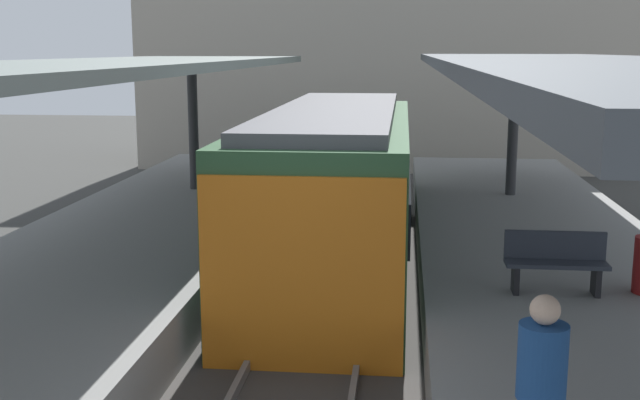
% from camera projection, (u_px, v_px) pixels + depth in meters
% --- Properties ---
extents(ground_plane, '(80.00, 80.00, 0.00)m').
position_uv_depth(ground_plane, '(313.00, 350.00, 11.60)').
color(ground_plane, '#383835').
extents(platform_left, '(4.40, 28.00, 1.00)m').
position_uv_depth(platform_left, '(63.00, 309.00, 11.90)').
color(platform_left, gray).
rests_on(platform_left, ground_plane).
extents(platform_right, '(4.40, 28.00, 1.00)m').
position_uv_depth(platform_right, '(580.00, 328.00, 11.11)').
color(platform_right, gray).
rests_on(platform_right, ground_plane).
extents(track_ballast, '(3.20, 28.00, 0.20)m').
position_uv_depth(track_ballast, '(313.00, 344.00, 11.58)').
color(track_ballast, '#423F3D').
rests_on(track_ballast, ground_plane).
extents(rail_near_side, '(0.08, 28.00, 0.14)m').
position_uv_depth(rail_near_side, '(264.00, 331.00, 11.62)').
color(rail_near_side, slate).
rests_on(rail_near_side, track_ballast).
extents(rail_far_side, '(0.08, 28.00, 0.14)m').
position_uv_depth(rail_far_side, '(362.00, 335.00, 11.47)').
color(rail_far_side, slate).
rests_on(rail_far_side, track_ballast).
extents(commuter_train, '(2.78, 10.15, 3.10)m').
position_uv_depth(commuter_train, '(335.00, 190.00, 14.97)').
color(commuter_train, '#2D5633').
rests_on(commuter_train, track_ballast).
extents(canopy_left, '(4.18, 21.00, 3.17)m').
position_uv_depth(canopy_left, '(87.00, 69.00, 12.59)').
color(canopy_left, '#333335').
rests_on(canopy_left, platform_left).
extents(canopy_right, '(4.18, 21.00, 3.24)m').
position_uv_depth(canopy_right, '(574.00, 66.00, 11.79)').
color(canopy_right, '#333335').
rests_on(canopy_right, platform_right).
extents(platform_bench, '(1.40, 0.41, 0.86)m').
position_uv_depth(platform_bench, '(556.00, 260.00, 10.99)').
color(platform_bench, black).
rests_on(platform_bench, platform_right).
extents(passenger_near_bench, '(0.36, 0.36, 1.65)m').
position_uv_depth(passenger_near_bench, '(540.00, 399.00, 5.74)').
color(passenger_near_bench, '#998460').
rests_on(passenger_near_bench, platform_right).
extents(station_building_backdrop, '(18.00, 6.00, 11.00)m').
position_uv_depth(station_building_backdrop, '(386.00, 19.00, 30.03)').
color(station_building_backdrop, '#A89E8E').
rests_on(station_building_backdrop, ground_plane).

